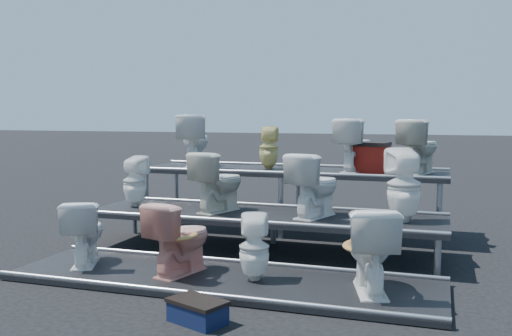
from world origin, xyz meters
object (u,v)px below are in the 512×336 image
(toilet_5, at_px, (218,182))
(toilet_9, at_px, (269,148))
(toilet_3, at_px, (370,249))
(toilet_6, at_px, (315,185))
(toilet_11, at_px, (419,147))
(toilet_8, at_px, (194,141))
(toilet_4, at_px, (135,181))
(step_stool, at_px, (198,313))
(toilet_2, at_px, (254,247))
(toilet_0, at_px, (84,232))
(toilet_10, at_px, (355,145))
(red_crate, at_px, (369,159))
(toilet_7, at_px, (404,185))
(toilet_1, at_px, (180,237))

(toilet_5, xyz_separation_m, toilet_9, (0.24, 1.30, 0.34))
(toilet_3, height_order, toilet_9, toilet_9)
(toilet_6, xyz_separation_m, toilet_11, (1.08, 1.30, 0.38))
(toilet_5, bearing_deg, toilet_8, -37.72)
(toilet_4, bearing_deg, step_stool, 133.56)
(step_stool, bearing_deg, toilet_2, 104.63)
(toilet_0, height_order, toilet_9, toilet_9)
(toilet_8, xyz_separation_m, step_stool, (1.66, -3.63, -1.16))
(toilet_11, bearing_deg, toilet_6, 69.15)
(toilet_5, distance_m, toilet_11, 2.63)
(toilet_5, relative_size, toilet_10, 1.02)
(toilet_11, bearing_deg, toilet_3, 102.40)
(toilet_0, relative_size, toilet_2, 1.08)
(toilet_10, bearing_deg, toilet_11, -169.26)
(toilet_5, relative_size, step_stool, 1.66)
(toilet_3, relative_size, toilet_8, 1.02)
(toilet_0, distance_m, toilet_11, 4.24)
(red_crate, bearing_deg, toilet_0, -128.41)
(toilet_0, height_order, toilet_2, toilet_0)
(toilet_11, distance_m, red_crate, 0.66)
(toilet_8, bearing_deg, toilet_6, 133.39)
(toilet_5, bearing_deg, toilet_9, -82.75)
(toilet_2, xyz_separation_m, toilet_7, (1.27, 1.30, 0.49))
(toilet_11, bearing_deg, toilet_8, 18.94)
(toilet_6, bearing_deg, toilet_4, 18.66)
(step_stool, bearing_deg, red_crate, 98.14)
(toilet_0, xyz_separation_m, toilet_7, (3.14, 1.30, 0.46))
(toilet_5, bearing_deg, toilet_3, 164.03)
(toilet_1, xyz_separation_m, toilet_11, (2.15, 2.60, 0.79))
(toilet_1, bearing_deg, toilet_6, -114.60)
(toilet_4, bearing_deg, toilet_11, -154.50)
(toilet_0, distance_m, toilet_5, 1.69)
(toilet_6, distance_m, toilet_9, 1.64)
(toilet_1, relative_size, red_crate, 1.50)
(toilet_0, height_order, toilet_3, toilet_3)
(toilet_7, distance_m, toilet_8, 3.34)
(step_stool, bearing_deg, toilet_4, 150.55)
(toilet_8, bearing_deg, toilet_0, 73.52)
(toilet_1, distance_m, toilet_4, 1.84)
(toilet_5, height_order, toilet_6, toilet_6)
(toilet_9, bearing_deg, toilet_3, 112.46)
(toilet_9, xyz_separation_m, toilet_10, (1.19, 0.00, 0.06))
(toilet_4, relative_size, toilet_11, 0.91)
(toilet_10, height_order, step_stool, toilet_10)
(toilet_4, xyz_separation_m, toilet_6, (2.31, 0.00, 0.05))
(toilet_10, relative_size, step_stool, 1.62)
(toilet_3, bearing_deg, red_crate, -97.62)
(toilet_6, distance_m, red_crate, 1.40)
(toilet_3, xyz_separation_m, step_stool, (-1.20, -1.03, -0.37))
(toilet_8, height_order, red_crate, toilet_8)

